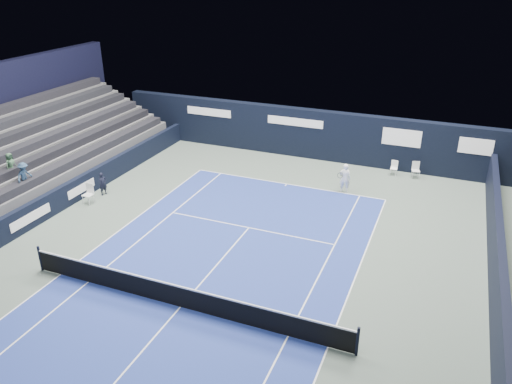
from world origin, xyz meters
TOP-DOWN VIEW (x-y plane):
  - ground at (0.00, 2.00)m, footprint 48.00×48.00m
  - court_surface at (0.00, 0.00)m, footprint 10.97×23.77m
  - enclosure_wall_right at (10.50, 6.00)m, footprint 0.30×22.00m
  - folding_chair_back_a at (5.34, 15.61)m, footprint 0.38×0.41m
  - folding_chair_back_b at (6.56, 15.58)m, footprint 0.53×0.52m
  - line_judge_chair at (-8.67, 5.77)m, footprint 0.49×0.47m
  - line_judge at (-8.64, 6.89)m, footprint 0.44×0.53m
  - court_markings at (0.00, 0.00)m, footprint 11.03×23.83m
  - tennis_net at (0.00, 0.00)m, footprint 12.90×0.10m
  - back_sponsor_wall at (0.01, 16.50)m, footprint 26.00×0.63m
  - side_barrier_left at (-9.50, 5.97)m, footprint 0.33×22.00m
  - spectator_stand at (-13.27, 6.99)m, footprint 6.00×18.00m
  - tennis_player at (3.20, 12.09)m, footprint 0.66×0.86m

SIDE VIEW (x-z plane):
  - ground at x=0.00m, z-range 0.00..0.00m
  - court_surface at x=0.00m, z-range 0.00..0.01m
  - court_markings at x=0.00m, z-range 0.01..0.01m
  - tennis_net at x=0.00m, z-range -0.04..1.06m
  - folding_chair_back_b at x=6.56m, z-range 0.07..1.03m
  - folding_chair_back_a at x=5.34m, z-range 0.14..0.99m
  - side_barrier_left at x=-9.50m, z-range 0.00..1.20m
  - line_judge_chair at x=-8.67m, z-range 0.07..1.14m
  - line_judge at x=-8.64m, z-range 0.00..1.25m
  - tennis_player at x=3.20m, z-range 0.00..1.62m
  - enclosure_wall_right at x=10.50m, z-range 0.00..1.80m
  - back_sponsor_wall at x=0.01m, z-range 0.00..3.10m
  - spectator_stand at x=-13.27m, z-range -1.25..5.15m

